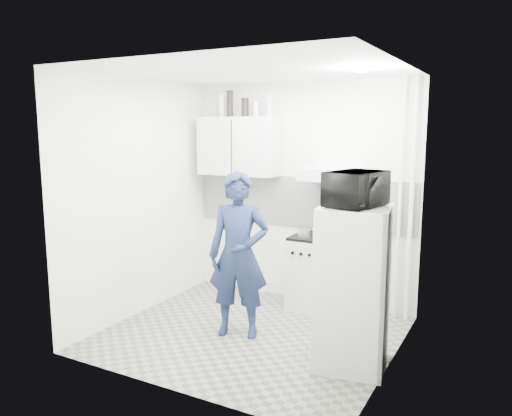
% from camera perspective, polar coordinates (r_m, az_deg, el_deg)
% --- Properties ---
extents(floor, '(2.80, 2.80, 0.00)m').
position_cam_1_polar(floor, '(5.23, -0.65, -14.22)').
color(floor, gray).
rests_on(floor, ground).
extents(ceiling, '(2.80, 2.80, 0.00)m').
position_cam_1_polar(ceiling, '(4.82, -0.71, 15.42)').
color(ceiling, white).
rests_on(ceiling, wall_back).
extents(wall_back, '(2.80, 0.00, 2.80)m').
position_cam_1_polar(wall_back, '(5.97, 5.17, 1.69)').
color(wall_back, white).
rests_on(wall_back, floor).
extents(wall_left, '(0.00, 2.60, 2.60)m').
position_cam_1_polar(wall_left, '(5.66, -13.15, 1.08)').
color(wall_left, white).
rests_on(wall_left, floor).
extents(wall_right, '(0.00, 2.60, 2.60)m').
position_cam_1_polar(wall_right, '(4.36, 15.61, -1.41)').
color(wall_right, white).
rests_on(wall_right, floor).
extents(person, '(0.70, 0.57, 1.66)m').
position_cam_1_polar(person, '(4.97, -2.00, -5.37)').
color(person, '#182242').
rests_on(person, floor).
extents(stove, '(0.52, 0.52, 0.82)m').
position_cam_1_polar(stove, '(5.82, 6.62, -7.47)').
color(stove, silver).
rests_on(stove, floor).
extents(fridge, '(0.67, 0.67, 1.42)m').
position_cam_1_polar(fridge, '(4.44, 11.02, -8.92)').
color(fridge, silver).
rests_on(fridge, floor).
extents(stove_top, '(0.49, 0.49, 0.03)m').
position_cam_1_polar(stove_top, '(5.72, 6.70, -3.35)').
color(stove_top, black).
rests_on(stove_top, stove).
extents(saucepan, '(0.16, 0.16, 0.09)m').
position_cam_1_polar(saucepan, '(5.67, 5.57, -2.81)').
color(saucepan, silver).
rests_on(saucepan, stove_top).
extents(microwave, '(0.60, 0.47, 0.30)m').
position_cam_1_polar(microwave, '(4.25, 11.37, 2.15)').
color(microwave, black).
rests_on(microwave, fridge).
extents(bottle_b, '(0.07, 0.07, 0.28)m').
position_cam_1_polar(bottle_b, '(6.23, -3.95, 11.60)').
color(bottle_b, '#B2B7BC').
rests_on(bottle_b, upper_cabinet).
extents(bottle_c, '(0.08, 0.08, 0.32)m').
position_cam_1_polar(bottle_c, '(6.17, -3.01, 11.81)').
color(bottle_c, black).
rests_on(bottle_c, upper_cabinet).
extents(canister_a, '(0.09, 0.09, 0.22)m').
position_cam_1_polar(canister_a, '(6.06, -1.26, 11.41)').
color(canister_a, black).
rests_on(canister_a, upper_cabinet).
extents(canister_b, '(0.09, 0.09, 0.18)m').
position_cam_1_polar(canister_b, '(5.99, -0.04, 11.24)').
color(canister_b, silver).
rests_on(canister_b, upper_cabinet).
extents(bottle_e, '(0.06, 0.06, 0.26)m').
position_cam_1_polar(bottle_e, '(5.91, 1.58, 11.65)').
color(bottle_e, '#B2B7BC').
rests_on(bottle_e, upper_cabinet).
extents(upper_cabinet, '(1.00, 0.35, 0.70)m').
position_cam_1_polar(upper_cabinet, '(6.10, -1.95, 7.07)').
color(upper_cabinet, silver).
rests_on(upper_cabinet, wall_back).
extents(range_hood, '(0.60, 0.50, 0.14)m').
position_cam_1_polar(range_hood, '(5.54, 8.46, 3.86)').
color(range_hood, silver).
rests_on(range_hood, wall_back).
extents(backsplash, '(2.74, 0.03, 0.60)m').
position_cam_1_polar(backsplash, '(5.97, 5.09, 0.72)').
color(backsplash, white).
rests_on(backsplash, wall_back).
extents(pipe_a, '(0.05, 0.05, 2.60)m').
position_cam_1_polar(pipe_a, '(5.51, 17.33, 0.68)').
color(pipe_a, silver).
rests_on(pipe_a, floor).
extents(pipe_b, '(0.04, 0.04, 2.60)m').
position_cam_1_polar(pipe_b, '(5.54, 16.12, 0.77)').
color(pipe_b, silver).
rests_on(pipe_b, floor).
extents(ceiling_spot_fixture, '(0.10, 0.10, 0.02)m').
position_cam_1_polar(ceiling_spot_fixture, '(4.61, 11.89, 15.14)').
color(ceiling_spot_fixture, white).
rests_on(ceiling_spot_fixture, ceiling).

